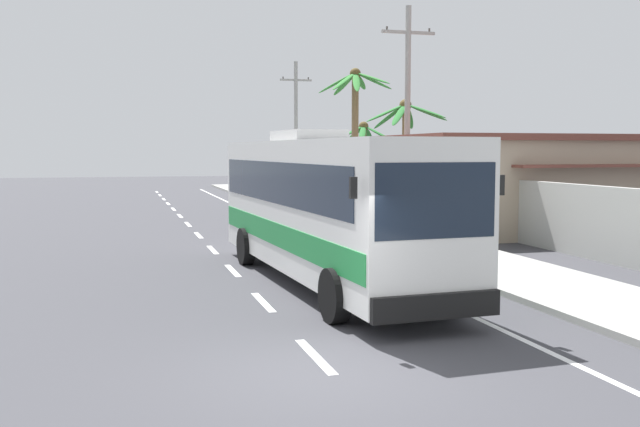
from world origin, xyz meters
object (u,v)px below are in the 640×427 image
Objects in this scene: coach_bus_foreground at (325,203)px; pedestrian_near_kerb at (375,201)px; utility_pole_mid at (407,112)px; motorcycle_beside_bus at (332,222)px; palm_nearest at (363,145)px; utility_pole_far at (296,128)px; palm_second at (405,130)px; motorcycle_trailing at (303,218)px; palm_third at (355,113)px; roadside_building at (577,182)px.

coach_bus_foreground is 13.62m from pedestrian_near_kerb.
coach_bus_foreground is 1.26× the size of utility_pole_mid.
utility_pole_mid reaches higher than motorcycle_beside_bus.
palm_nearest reaches higher than pedestrian_near_kerb.
motorcycle_beside_bus is (2.49, 7.75, -1.27)m from coach_bus_foreground.
palm_nearest is (2.99, 10.24, 2.45)m from pedestrian_near_kerb.
motorcycle_beside_bus is at bearing -140.85° from utility_pole_mid.
motorcycle_beside_bus is 1.11× the size of pedestrian_near_kerb.
utility_pole_mid is at bearing 58.89° from coach_bus_foreground.
palm_second is at bearing -84.08° from utility_pole_far.
motorcycle_beside_bus is 9.11m from palm_second.
palm_second reaches higher than coach_bus_foreground.
palm_nearest reaches higher than motorcycle_trailing.
utility_pole_far is (3.91, 21.20, 3.97)m from motorcycle_beside_bus.
palm_third is (1.13, 6.15, 4.05)m from pedestrian_near_kerb.
utility_pole_far is at bearing 110.36° from palm_nearest.
motorcycle_trailing is 11.60m from roadside_building.
coach_bus_foreground reaches higher than motorcycle_trailing.
motorcycle_beside_bus is 5.63m from pedestrian_near_kerb.
palm_third is at bearing -114.43° from palm_nearest.
roadside_building is (6.68, -2.13, -2.86)m from utility_pole_mid.
roadside_building is at bearing -70.70° from palm_nearest.
roadside_building is at bearing -3.97° from motorcycle_trailing.
palm_nearest is 0.87× the size of palm_second.
utility_pole_far reaches higher than coach_bus_foreground.
palm_second is (1.14, 2.95, -0.66)m from utility_pole_mid.
utility_pole_far is at bearing 76.92° from motorcycle_trailing.
coach_bus_foreground is 5.85× the size of motorcycle_beside_bus.
coach_bus_foreground is 0.73× the size of roadside_building.
utility_pole_mid reaches higher than pedestrian_near_kerb.
roadside_building is (13.47, 9.13, -0.02)m from coach_bus_foreground.
motorcycle_trailing is 19.94m from utility_pole_far.
utility_pole_mid is 1.88× the size of palm_nearest.
utility_pole_mid is at bearing 39.15° from motorcycle_beside_bus.
palm_third is 0.47× the size of roadside_building.
pedestrian_near_kerb is 0.19× the size of utility_pole_mid.
motorcycle_trailing is 6.48m from utility_pole_mid.
motorcycle_beside_bus is at bearing -113.05° from palm_nearest.
palm_nearest is (1.99, 11.28, -1.26)m from utility_pole_mid.
utility_pole_far is 0.56× the size of roadside_building.
coach_bus_foreground is 10.21m from motorcycle_trailing.
palm_nearest is at bearing 84.17° from palm_second.
palm_third is (-1.86, -4.08, 1.60)m from palm_nearest.
palm_second is at bearing 68.92° from utility_pole_mid.
utility_pole_mid reaches higher than palm_third.
utility_pole_far is 1.21× the size of palm_third.
palm_third is at bearing 67.49° from motorcycle_beside_bus.
palm_third reaches higher than motorcycle_beside_bus.
palm_second is at bearing 35.68° from motorcycle_trailing.
motorcycle_beside_bus is at bearing -112.51° from palm_third.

